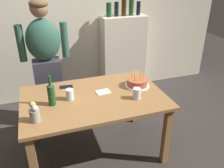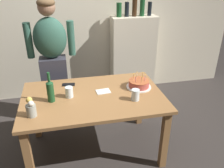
# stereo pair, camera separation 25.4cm
# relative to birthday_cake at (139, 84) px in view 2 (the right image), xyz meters

# --- Properties ---
(ground_plane) EXTENTS (10.00, 10.00, 0.00)m
(ground_plane) POSITION_rel_birthday_cake_xyz_m (-0.54, -0.08, -0.78)
(ground_plane) COLOR #332D2B
(back_wall) EXTENTS (5.20, 0.10, 2.60)m
(back_wall) POSITION_rel_birthday_cake_xyz_m (-0.54, 1.47, 0.52)
(back_wall) COLOR beige
(back_wall) RESTS_ON ground_plane
(dining_table) EXTENTS (1.50, 0.96, 0.74)m
(dining_table) POSITION_rel_birthday_cake_xyz_m (-0.54, -0.08, -0.14)
(dining_table) COLOR olive
(dining_table) RESTS_ON ground_plane
(birthday_cake) EXTENTS (0.28, 0.28, 0.17)m
(birthday_cake) POSITION_rel_birthday_cake_xyz_m (0.00, 0.00, 0.00)
(birthday_cake) COLOR white
(birthday_cake) RESTS_ON dining_table
(water_glass_near) EXTENTS (0.08, 0.08, 0.11)m
(water_glass_near) POSITION_rel_birthday_cake_xyz_m (-0.78, -0.05, 0.01)
(water_glass_near) COLOR silver
(water_glass_near) RESTS_ON dining_table
(water_glass_far) EXTENTS (0.08, 0.08, 0.12)m
(water_glass_far) POSITION_rel_birthday_cake_xyz_m (-0.12, -0.26, 0.02)
(water_glass_far) COLOR silver
(water_glass_far) RESTS_ON dining_table
(wine_bottle) EXTENTS (0.07, 0.07, 0.32)m
(wine_bottle) POSITION_rel_birthday_cake_xyz_m (-0.97, -0.10, 0.08)
(wine_bottle) COLOR #194723
(wine_bottle) RESTS_ON dining_table
(cell_phone) EXTENTS (0.15, 0.09, 0.01)m
(cell_phone) POSITION_rel_birthday_cake_xyz_m (-0.78, 0.23, -0.04)
(cell_phone) COLOR black
(cell_phone) RESTS_ON dining_table
(napkin_stack) EXTENTS (0.16, 0.13, 0.01)m
(napkin_stack) POSITION_rel_birthday_cake_xyz_m (-0.41, -0.02, -0.04)
(napkin_stack) COLOR white
(napkin_stack) RESTS_ON dining_table
(flower_vase) EXTENTS (0.09, 0.09, 0.19)m
(flower_vase) POSITION_rel_birthday_cake_xyz_m (-1.14, -0.34, 0.04)
(flower_vase) COLOR #999E93
(flower_vase) RESTS_ON dining_table
(person_man_bearded) EXTENTS (0.61, 0.27, 1.66)m
(person_man_bearded) POSITION_rel_birthday_cake_xyz_m (-0.95, 0.70, 0.09)
(person_man_bearded) COLOR #33333D
(person_man_bearded) RESTS_ON ground_plane
(shelf_cabinet) EXTENTS (0.71, 0.30, 1.59)m
(shelf_cabinet) POSITION_rel_birthday_cake_xyz_m (0.31, 1.25, -0.12)
(shelf_cabinet) COLOR beige
(shelf_cabinet) RESTS_ON ground_plane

